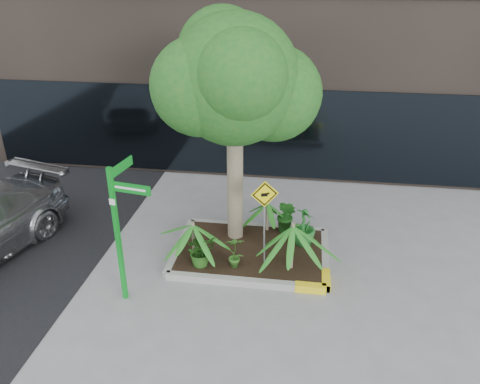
# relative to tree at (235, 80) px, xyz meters

# --- Properties ---
(ground) EXTENTS (80.00, 80.00, 0.00)m
(ground) POSITION_rel_tree_xyz_m (0.24, -0.85, -3.70)
(ground) COLOR gray
(ground) RESTS_ON ground
(planter) EXTENTS (3.35, 2.36, 0.15)m
(planter) POSITION_rel_tree_xyz_m (0.47, -0.58, -3.60)
(planter) COLOR #9E9E99
(planter) RESTS_ON ground
(tree) EXTENTS (3.38, 3.00, 5.07)m
(tree) POSITION_rel_tree_xyz_m (0.00, 0.00, 0.00)
(tree) COLOR gray
(tree) RESTS_ON ground
(palm_front) EXTENTS (1.17, 1.17, 1.30)m
(palm_front) POSITION_rel_tree_xyz_m (1.33, -1.11, -2.58)
(palm_front) COLOR gray
(palm_front) RESTS_ON ground
(palm_left) EXTENTS (0.98, 0.98, 1.09)m
(palm_left) POSITION_rel_tree_xyz_m (-0.71, -1.08, -2.74)
(palm_left) COLOR gray
(palm_left) RESTS_ON ground
(palm_back) EXTENTS (0.83, 0.83, 0.92)m
(palm_back) POSITION_rel_tree_xyz_m (0.70, 0.34, -2.86)
(palm_back) COLOR gray
(palm_back) RESTS_ON ground
(shrub_a) EXTENTS (0.87, 0.87, 0.69)m
(shrub_a) POSITION_rel_tree_xyz_m (-0.52, -1.27, -3.21)
(shrub_a) COLOR #265919
(shrub_a) RESTS_ON planter
(shrub_b) EXTENTS (0.71, 0.71, 0.89)m
(shrub_b) POSITION_rel_tree_xyz_m (1.55, -0.16, -3.10)
(shrub_b) COLOR #1E6524
(shrub_b) RESTS_ON planter
(shrub_c) EXTENTS (0.44, 0.44, 0.73)m
(shrub_c) POSITION_rel_tree_xyz_m (0.18, -1.25, -3.18)
(shrub_c) COLOR #2E611E
(shrub_c) RESTS_ON planter
(shrub_d) EXTENTS (0.66, 0.66, 0.85)m
(shrub_d) POSITION_rel_tree_xyz_m (1.14, 0.29, -3.13)
(shrub_d) COLOR #1B5518
(shrub_d) RESTS_ON planter
(street_sign_post) EXTENTS (0.79, 0.87, 2.70)m
(street_sign_post) POSITION_rel_tree_xyz_m (-1.70, -2.31, -2.03)
(street_sign_post) COLOR #0E9D25
(street_sign_post) RESTS_ON ground
(cattle_sign) EXTENTS (0.54, 0.23, 1.82)m
(cattle_sign) POSITION_rel_tree_xyz_m (0.74, -0.93, -2.32)
(cattle_sign) COLOR slate
(cattle_sign) RESTS_ON ground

